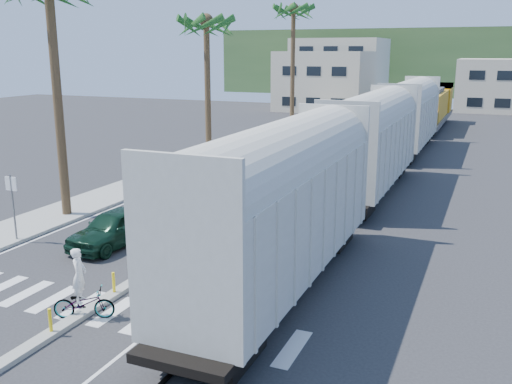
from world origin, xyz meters
TOP-DOWN VIEW (x-y plane):
  - ground at (0.00, 0.00)m, footprint 140.00×140.00m
  - sidewalk at (-8.50, 25.00)m, footprint 3.00×90.00m
  - rails at (5.00, 28.00)m, footprint 1.56×100.00m
  - median at (0.00, 19.96)m, footprint 0.45×60.00m
  - crosswalk at (0.00, -2.00)m, footprint 14.00×2.20m
  - lane_markings at (-2.15, 25.00)m, footprint 9.42×90.00m
  - freight_train at (5.00, 22.24)m, footprint 3.00×60.94m
  - palm_trees at (-8.10, 22.70)m, footprint 3.50×37.20m
  - street_sign at (-7.30, 2.00)m, footprint 0.60×0.08m
  - buildings at (-6.41, 71.66)m, footprint 38.00×27.00m
  - hillside at (0.00, 100.00)m, footprint 80.00×20.00m
  - car_lead at (-3.13, 3.34)m, footprint 2.71×4.92m
  - car_second at (-3.01, 11.14)m, footprint 1.65×4.12m
  - car_third at (-3.78, 15.86)m, footprint 2.20×5.24m
  - car_rear at (-3.87, 21.96)m, footprint 2.33×4.81m
  - cyclist at (0.13, -2.71)m, footprint 2.04×2.36m

SIDE VIEW (x-z plane):
  - ground at x=0.00m, z-range 0.00..0.00m
  - lane_markings at x=-2.15m, z-range 0.00..0.01m
  - crosswalk at x=0.00m, z-range 0.00..0.01m
  - rails at x=5.00m, z-range 0.00..0.06m
  - sidewalk at x=-8.50m, z-range 0.00..0.15m
  - median at x=0.00m, z-range -0.34..0.51m
  - car_rear at x=-3.87m, z-range 0.00..1.32m
  - car_second at x=-3.01m, z-range 0.00..1.33m
  - cyclist at x=0.13m, z-range -0.43..1.84m
  - car_third at x=-3.78m, z-range 0.00..1.51m
  - car_lead at x=-3.13m, z-range 0.00..1.56m
  - street_sign at x=-7.30m, z-range 0.47..3.47m
  - freight_train at x=5.00m, z-range -0.02..5.83m
  - buildings at x=-6.41m, z-range -0.64..9.36m
  - hillside at x=0.00m, z-range 0.00..12.00m
  - palm_trees at x=-8.10m, z-range 3.93..17.68m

